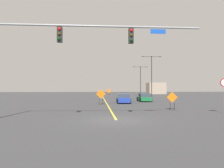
# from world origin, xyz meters

# --- Properties ---
(ground) EXTENTS (209.63, 209.63, 0.00)m
(ground) POSITION_xyz_m (0.00, 0.00, 0.00)
(ground) COLOR #38383A
(road_centre_stripe) EXTENTS (0.16, 116.46, 0.01)m
(road_centre_stripe) POSITION_xyz_m (0.00, 58.23, 0.00)
(road_centre_stripe) COLOR yellow
(road_centre_stripe) RESTS_ON ground
(traffic_signal_assembly) EXTENTS (14.95, 0.44, 6.86)m
(traffic_signal_assembly) POSITION_xyz_m (-3.72, -0.01, 5.34)
(traffic_signal_assembly) COLOR gray
(traffic_signal_assembly) RESTS_ON ground
(stop_sign) EXTENTS (0.76, 0.07, 3.08)m
(stop_sign) POSITION_xyz_m (9.72, 2.85, 2.16)
(stop_sign) COLOR gray
(stop_sign) RESTS_ON ground
(street_lamp_near_left) EXTENTS (4.50, 0.24, 9.49)m
(street_lamp_near_left) POSITION_xyz_m (10.87, 31.03, 5.60)
(street_lamp_near_left) COLOR black
(street_lamp_near_left) RESTS_ON ground
(street_lamp_near_right) EXTENTS (3.94, 0.24, 8.19)m
(street_lamp_near_right) POSITION_xyz_m (10.38, 40.76, 4.88)
(street_lamp_near_right) COLOR black
(street_lamp_near_right) RESTS_ON ground
(construction_sign_right_shoulder) EXTENTS (1.26, 0.17, 2.07)m
(construction_sign_right_shoulder) POSITION_xyz_m (-0.86, 13.20, 1.32)
(construction_sign_right_shoulder) COLOR orange
(construction_sign_right_shoulder) RESTS_ON ground
(construction_sign_left_lane) EXTENTS (1.08, 0.14, 1.83)m
(construction_sign_left_lane) POSITION_xyz_m (6.31, 6.21, 1.16)
(construction_sign_left_lane) COLOR orange
(construction_sign_left_lane) RESTS_ON ground
(construction_sign_left_shoulder) EXTENTS (1.37, 0.08, 2.06)m
(construction_sign_left_shoulder) POSITION_xyz_m (2.19, 48.83, 1.29)
(construction_sign_left_shoulder) COLOR orange
(construction_sign_left_shoulder) RESTS_ON ground
(car_blue_mid) EXTENTS (2.17, 4.16, 1.39)m
(car_blue_mid) POSITION_xyz_m (2.53, 15.98, 0.66)
(car_blue_mid) COLOR #1E389E
(car_blue_mid) RESTS_ON ground
(car_black_approaching) EXTENTS (2.30, 4.00, 1.34)m
(car_black_approaching) POSITION_xyz_m (4.49, 30.08, 0.64)
(car_black_approaching) COLOR black
(car_black_approaching) RESTS_ON ground
(car_green_distant) EXTENTS (2.14, 4.26, 1.38)m
(car_green_distant) POSITION_xyz_m (6.49, 19.48, 0.64)
(car_green_distant) COLOR #196B38
(car_green_distant) RESTS_ON ground
(roadside_building_east) EXTENTS (6.35, 5.81, 4.29)m
(roadside_building_east) POSITION_xyz_m (20.82, 62.02, 2.14)
(roadside_building_east) COLOR gray
(roadside_building_east) RESTS_ON ground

